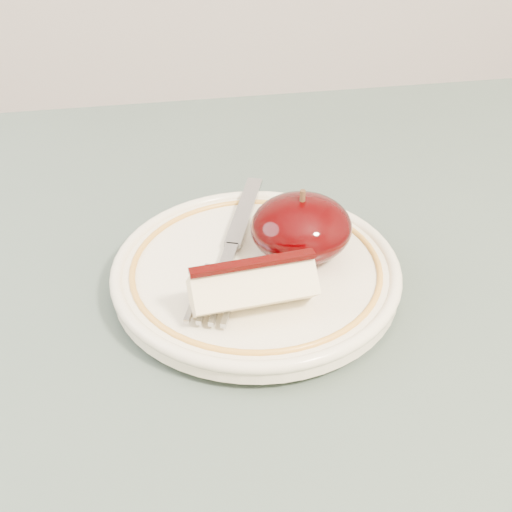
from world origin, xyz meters
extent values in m
cylinder|color=brown|center=(0.40, 0.40, 0.35)|extent=(0.05, 0.05, 0.71)
cube|color=#43534B|center=(0.00, 0.00, 0.73)|extent=(0.90, 0.90, 0.04)
cylinder|color=white|center=(0.04, 0.12, 0.75)|extent=(0.11, 0.11, 0.01)
cylinder|color=white|center=(0.04, 0.12, 0.76)|extent=(0.20, 0.20, 0.01)
torus|color=white|center=(0.04, 0.12, 0.77)|extent=(0.20, 0.20, 0.01)
torus|color=gold|center=(0.04, 0.12, 0.77)|extent=(0.18, 0.18, 0.00)
ellipsoid|color=black|center=(0.07, 0.13, 0.79)|extent=(0.07, 0.07, 0.04)
cylinder|color=#472D19|center=(0.07, 0.13, 0.81)|extent=(0.00, 0.00, 0.01)
cube|color=beige|center=(0.03, 0.08, 0.79)|extent=(0.08, 0.04, 0.03)
cube|color=#2D0101|center=(0.03, 0.08, 0.80)|extent=(0.08, 0.01, 0.00)
cube|color=#92959A|center=(0.04, 0.19, 0.77)|extent=(0.04, 0.09, 0.00)
cube|color=#92959A|center=(0.02, 0.13, 0.77)|extent=(0.02, 0.03, 0.00)
cube|color=#92959A|center=(0.01, 0.11, 0.77)|extent=(0.03, 0.03, 0.00)
cube|color=#92959A|center=(0.01, 0.08, 0.77)|extent=(0.02, 0.04, 0.00)
cube|color=#92959A|center=(0.00, 0.08, 0.77)|extent=(0.02, 0.04, 0.00)
cube|color=#92959A|center=(0.00, 0.08, 0.77)|extent=(0.02, 0.04, 0.00)
cube|color=#92959A|center=(-0.01, 0.08, 0.77)|extent=(0.02, 0.04, 0.00)
camera|label=1|loc=(-0.03, -0.27, 1.07)|focal=50.00mm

